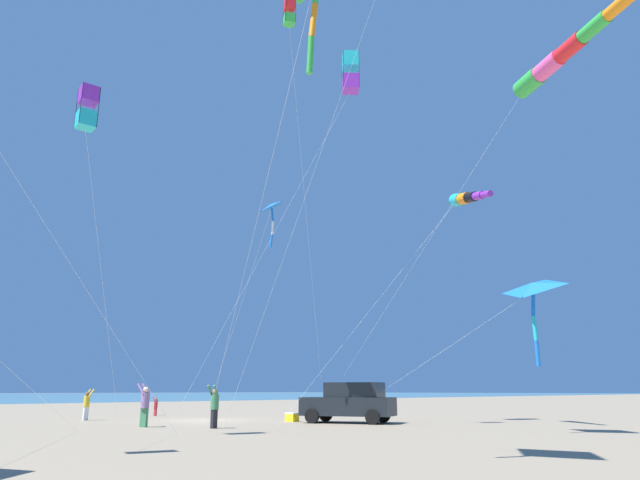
# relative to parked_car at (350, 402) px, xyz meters

# --- Properties ---
(ground_plane) EXTENTS (600.00, 600.00, 0.00)m
(ground_plane) POSITION_rel_parked_car_xyz_m (7.01, 3.17, -0.95)
(ground_plane) COLOR gray
(parked_car) EXTENTS (4.68, 3.40, 1.85)m
(parked_car) POSITION_rel_parked_car_xyz_m (0.00, 0.00, 0.00)
(parked_car) COLOR black
(parked_car) RESTS_ON ground_plane
(cooler_box) EXTENTS (0.62, 0.42, 0.42)m
(cooler_box) POSITION_rel_parked_car_xyz_m (2.93, 1.00, -0.74)
(cooler_box) COLOR yellow
(cooler_box) RESTS_ON ground_plane
(person_adult_flyer) EXTENTS (0.63, 0.56, 1.79)m
(person_adult_flyer) POSITION_rel_parked_car_xyz_m (4.10, 8.39, 0.02)
(person_adult_flyer) COLOR #3D7F51
(person_adult_flyer) RESTS_ON ground_plane
(person_child_green_jacket) EXTENTS (0.35, 0.28, 1.14)m
(person_child_green_jacket) POSITION_rel_parked_car_xyz_m (13.50, 2.34, -0.33)
(person_child_green_jacket) COLOR #B72833
(person_child_green_jacket) RESTS_ON ground_plane
(person_child_grey_jacket) EXTENTS (0.49, 0.58, 1.70)m
(person_child_grey_jacket) POSITION_rel_parked_car_xyz_m (1.39, 6.78, -0.02)
(person_child_grey_jacket) COLOR #232328
(person_child_grey_jacket) RESTS_ON ground_plane
(person_bystander_far) EXTENTS (0.42, 0.51, 1.56)m
(person_bystander_far) POSITION_rel_parked_car_xyz_m (11.42, 7.56, -0.10)
(person_bystander_far) COLOR silver
(person_bystander_far) RESTS_ON ground_plane
(kite_delta_purple_drifting) EXTENTS (12.37, 2.21, 5.72)m
(kite_delta_purple_drifting) POSITION_rel_parked_car_xyz_m (-9.50, 0.35, 4.22)
(kite_delta_purple_drifting) COLOR blue
(kite_delta_purple_drifting) RESTS_ON ground_plane
(kite_box_yellow_midlevel) EXTENTS (5.32, 7.41, 19.10)m
(kite_box_yellow_midlevel) POSITION_rel_parked_car_xyz_m (-0.66, 0.36, 17.04)
(kite_box_yellow_midlevel) COLOR #1EB7C6
(kite_box_yellow_midlevel) RESTS_ON ground_plane
(kite_windsock_small_distant) EXTENTS (19.08, 4.30, 14.62)m
(kite_windsock_small_distant) POSITION_rel_parked_car_xyz_m (-11.62, 0.32, 13.31)
(kite_windsock_small_distant) COLOR green
(kite_windsock_small_distant) RESTS_ON ground_plane
(kite_box_magenta_far_left) EXTENTS (3.19, 5.74, 19.84)m
(kite_box_magenta_far_left) POSITION_rel_parked_car_xyz_m (-0.81, 4.99, 18.18)
(kite_box_magenta_far_left) COLOR red
(kite_box_magenta_far_left) RESTS_ON ground_plane
(kite_delta_long_streamer_left) EXTENTS (11.47, 5.00, 10.15)m
(kite_delta_long_streamer_left) POSITION_rel_parked_car_xyz_m (0.82, 4.48, 8.81)
(kite_delta_long_streamer_left) COLOR blue
(kite_delta_long_streamer_left) RESTS_ON ground_plane
(kite_box_white_trailing) EXTENTS (6.80, 5.91, 12.15)m
(kite_box_white_trailing) POSITION_rel_parked_car_xyz_m (0.49, 13.59, 10.39)
(kite_box_white_trailing) COLOR purple
(kite_box_white_trailing) RESTS_ON ground_plane
(kite_windsock_green_low_center) EXTENTS (8.12, 7.41, 11.08)m
(kite_windsock_green_low_center) POSITION_rel_parked_car_xyz_m (-5.42, -2.54, 9.52)
(kite_windsock_green_low_center) COLOR #1EB7C6
(kite_windsock_green_low_center) RESTS_ON ground_plane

